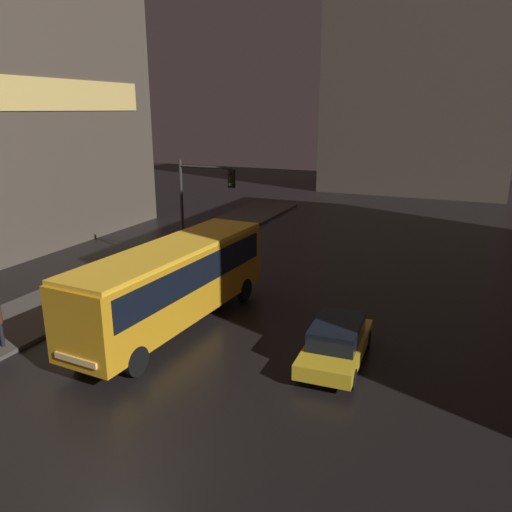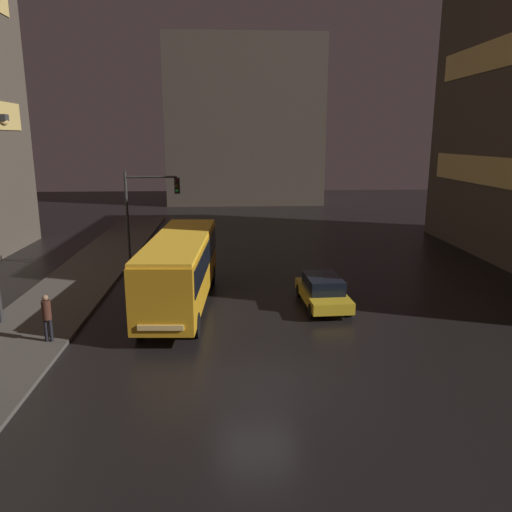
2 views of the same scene
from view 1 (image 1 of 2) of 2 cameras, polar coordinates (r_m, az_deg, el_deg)
The scene contains 6 objects.
ground_plane at distance 13.32m, azimuth -16.39°, elevation -22.72°, with size 120.00×120.00×0.00m, color black.
sidewalk_left at distance 25.26m, azimuth -17.87°, elevation -3.31°, with size 4.00×48.00×0.15m.
building_far_backdrop at distance 56.38m, azimuth 18.25°, elevation 16.82°, with size 18.07×12.00×18.81m.
bus_near at distance 19.50m, azimuth -9.40°, elevation -2.45°, with size 3.00×10.38×3.29m.
car_taxi at distance 17.24m, azimuth 9.16°, elevation -9.67°, with size 2.02×4.43×1.44m.
traffic_light_main at distance 25.72m, azimuth -6.43°, elevation 6.64°, with size 3.14×0.35×5.80m.
Camera 1 is at (7.10, -7.65, 8.27)m, focal length 35.00 mm.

